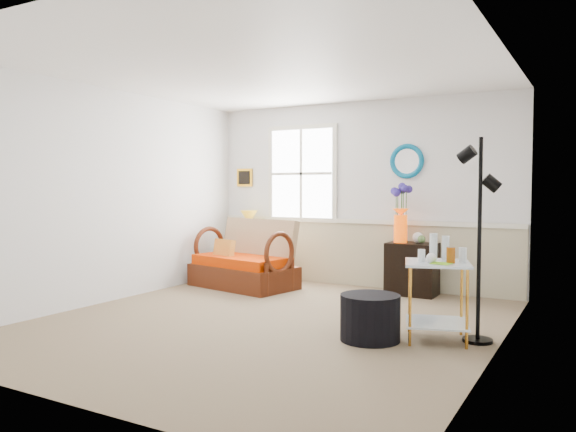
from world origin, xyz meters
The scene contains 19 objects.
floor centered at (0.00, 0.00, 0.00)m, with size 4.50×5.00×0.01m, color #74614E.
ceiling centered at (0.00, 0.00, 2.60)m, with size 4.50×5.00×0.01m, color white.
walls centered at (0.00, 0.00, 1.30)m, with size 4.51×5.01×2.60m.
wainscot centered at (0.00, 2.48, 0.45)m, with size 4.46×0.02×0.90m, color tan.
chair_rail centered at (0.00, 2.47, 0.92)m, with size 4.46×0.04×0.06m, color silver.
window centered at (-0.90, 2.47, 1.60)m, with size 1.14×0.06×1.44m, color white, non-canonical shape.
picture centered at (-1.92, 2.48, 1.55)m, with size 0.28×0.03×0.28m, color orange.
mirror centered at (0.70, 2.48, 1.75)m, with size 0.47×0.47×0.07m, color #007AA6.
loveseat centered at (-1.35, 1.58, 0.47)m, with size 1.45×0.82×0.94m, color #5E230D, non-canonical shape.
throw_pillow centered at (-1.62, 1.50, 0.49)m, with size 0.36×0.09×0.36m, color #D44F0D, non-canonical shape.
lamp_stand centered at (-1.72, 2.30, 0.28)m, with size 0.32×0.32×0.57m, color black, non-canonical shape.
table_lamp centered at (-1.74, 2.32, 0.80)m, with size 0.26×0.26×0.47m, color gold, non-canonical shape.
potted_plant centered at (-1.59, 2.31, 0.71)m, with size 0.33×0.37×0.29m, color #507039.
cabinet centered at (0.87, 2.20, 0.34)m, with size 0.63×0.41×0.68m, color black, non-canonical shape.
flower_vase centered at (0.72, 2.18, 1.05)m, with size 0.22×0.22×0.75m, color #D84204, non-canonical shape.
side_table centered at (1.71, 0.19, 0.36)m, with size 0.57×0.57×0.72m, color #B97B24, non-canonical shape.
tabletop_items centered at (1.74, 0.24, 0.84)m, with size 0.41×0.41×0.25m, color silver, non-canonical shape.
floor_lamp centered at (2.05, 0.32, 0.92)m, with size 0.27×0.27×1.85m, color black, non-canonical shape.
ottoman centered at (1.18, -0.11, 0.21)m, with size 0.55×0.55×0.42m, color black.
Camera 1 is at (3.01, -4.90, 1.41)m, focal length 35.00 mm.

